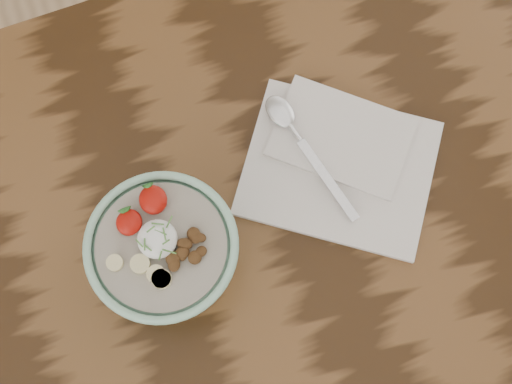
% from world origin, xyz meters
% --- Properties ---
extents(table, '(1.60, 0.90, 0.75)m').
position_xyz_m(table, '(0.00, 0.00, 0.66)').
color(table, black).
rests_on(table, ground).
extents(breakfast_bowl, '(0.18, 0.18, 0.12)m').
position_xyz_m(breakfast_bowl, '(0.02, 0.06, 0.81)').
color(breakfast_bowl, '#94C7A9').
rests_on(breakfast_bowl, table).
extents(napkin, '(0.31, 0.30, 0.01)m').
position_xyz_m(napkin, '(0.27, 0.10, 0.76)').
color(napkin, silver).
rests_on(napkin, table).
extents(spoon, '(0.06, 0.20, 0.01)m').
position_xyz_m(spoon, '(0.23, 0.16, 0.77)').
color(spoon, silver).
rests_on(spoon, napkin).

